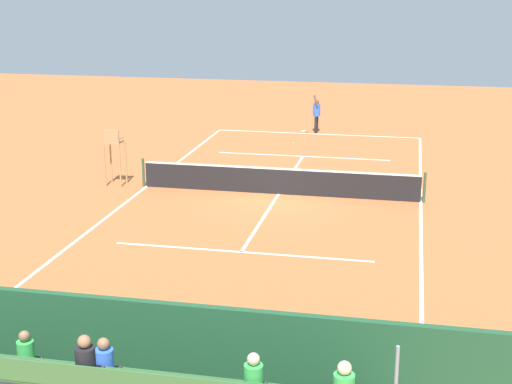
# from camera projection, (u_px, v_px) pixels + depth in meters

# --- Properties ---
(ground_plane) EXTENTS (60.00, 60.00, 0.00)m
(ground_plane) POSITION_uv_depth(u_px,v_px,m) (279.00, 194.00, 27.07)
(ground_plane) COLOR #BC6033
(court_line_markings) EXTENTS (10.10, 22.20, 0.01)m
(court_line_markings) POSITION_uv_depth(u_px,v_px,m) (279.00, 194.00, 27.11)
(court_line_markings) COLOR white
(court_line_markings) RESTS_ON ground
(tennis_net) EXTENTS (10.30, 0.10, 1.07)m
(tennis_net) POSITION_uv_depth(u_px,v_px,m) (279.00, 181.00, 26.93)
(tennis_net) COLOR black
(tennis_net) RESTS_ON ground
(backdrop_wall) EXTENTS (18.00, 0.16, 2.00)m
(backdrop_wall) POSITION_uv_depth(u_px,v_px,m) (144.00, 351.00, 13.62)
(backdrop_wall) COLOR #1E4C2D
(backdrop_wall) RESTS_ON ground
(umpire_chair) EXTENTS (0.67, 0.67, 2.14)m
(umpire_chair) POSITION_uv_depth(u_px,v_px,m) (114.00, 151.00, 27.91)
(umpire_chair) COLOR #A88456
(umpire_chair) RESTS_ON ground
(courtside_bench) EXTENTS (1.80, 0.40, 0.93)m
(courtside_bench) POSITION_uv_depth(u_px,v_px,m) (338.00, 373.00, 13.75)
(courtside_bench) COLOR #9E754C
(courtside_bench) RESTS_ON ground
(equipment_bag) EXTENTS (0.90, 0.36, 0.36)m
(equipment_bag) POSITION_uv_depth(u_px,v_px,m) (227.00, 383.00, 14.13)
(equipment_bag) COLOR black
(equipment_bag) RESTS_ON ground
(tennis_player) EXTENTS (0.40, 0.55, 1.93)m
(tennis_player) POSITION_uv_depth(u_px,v_px,m) (317.00, 113.00, 37.47)
(tennis_player) COLOR black
(tennis_player) RESTS_ON ground
(tennis_racket) EXTENTS (0.47, 0.55, 0.03)m
(tennis_racket) POSITION_uv_depth(u_px,v_px,m) (304.00, 131.00, 38.06)
(tennis_racket) COLOR black
(tennis_racket) RESTS_ON ground
(tennis_ball_near) EXTENTS (0.07, 0.07, 0.07)m
(tennis_ball_near) POSITION_uv_depth(u_px,v_px,m) (293.00, 143.00, 35.25)
(tennis_ball_near) COLOR #CCDB33
(tennis_ball_near) RESTS_ON ground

